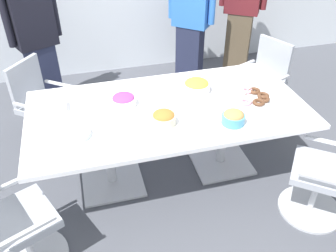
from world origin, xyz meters
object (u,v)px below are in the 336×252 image
object	(u,v)px
snack_bowl_cookies	(233,117)
conference_table	(168,119)
office_chair_2	(261,85)
plate_stack	(75,134)
snack_bowl_pretzels	(164,118)
person_standing_0	(37,40)
snack_bowl_chips_yellow	(197,86)
office_chair_1	(328,178)
person_standing_1	(191,20)
person_standing_2	(242,5)
napkin_pile	(57,107)
donut_platter	(251,97)
office_chair_3	(44,108)
office_chair_0	(13,229)
snack_bowl_candy_mix	(124,100)

from	to	relation	value
snack_bowl_cookies	conference_table	bearing A→B (deg)	140.76
office_chair_2	plate_stack	size ratio (longest dim) A/B	3.82
snack_bowl_pretzels	plate_stack	distance (m)	0.70
person_standing_0	snack_bowl_chips_yellow	world-z (taller)	person_standing_0
office_chair_2	office_chair_1	bearing A→B (deg)	149.40
person_standing_0	snack_bowl_pretzels	distance (m)	2.05
person_standing_1	snack_bowl_pretzels	size ratio (longest dim) A/B	8.82
snack_bowl_chips_yellow	snack_bowl_pretzels	bearing A→B (deg)	-134.68
plate_stack	person_standing_2	bearing A→B (deg)	40.85
office_chair_1	napkin_pile	xyz separation A→B (m)	(-2.04, 1.04, 0.37)
office_chair_2	donut_platter	xyz separation A→B (m)	(-0.55, -0.76, 0.37)
conference_table	plate_stack	world-z (taller)	plate_stack
conference_table	person_standing_0	distance (m)	1.93
person_standing_0	person_standing_1	distance (m)	1.85
office_chair_3	person_standing_1	distance (m)	2.08
conference_table	snack_bowl_chips_yellow	bearing A→B (deg)	31.75
snack_bowl_cookies	snack_bowl_pretzels	size ratio (longest dim) A/B	0.95
conference_table	napkin_pile	xyz separation A→B (m)	(-0.92, 0.21, 0.15)
snack_bowl_pretzels	plate_stack	size ratio (longest dim) A/B	0.83
office_chair_0	snack_bowl_chips_yellow	distance (m)	1.91
office_chair_1	plate_stack	bearing A→B (deg)	110.06
office_chair_0	person_standing_1	world-z (taller)	person_standing_1
person_standing_0	snack_bowl_cookies	world-z (taller)	person_standing_0
snack_bowl_chips_yellow	snack_bowl_pretzels	size ratio (longest dim) A/B	1.27
person_standing_2	plate_stack	size ratio (longest dim) A/B	7.91
office_chair_1	office_chair_3	xyz separation A→B (m)	(-2.23, 1.66, 0.00)
person_standing_2	napkin_pile	world-z (taller)	person_standing_2
person_standing_1	plate_stack	bearing A→B (deg)	90.68
person_standing_0	person_standing_2	size ratio (longest dim) A/B	0.89
snack_bowl_cookies	donut_platter	size ratio (longest dim) A/B	0.57
person_standing_2	person_standing_0	bearing A→B (deg)	37.67
office_chair_1	office_chair_2	size ratio (longest dim) A/B	1.00
conference_table	napkin_pile	world-z (taller)	napkin_pile
person_standing_0	office_chair_3	bearing A→B (deg)	65.71
office_chair_3	snack_bowl_pretzels	bearing A→B (deg)	80.90
snack_bowl_cookies	snack_bowl_pretzels	bearing A→B (deg)	165.71
office_chair_1	snack_bowl_chips_yellow	size ratio (longest dim) A/B	3.63
office_chair_1	snack_bowl_cookies	world-z (taller)	office_chair_1
snack_bowl_candy_mix	donut_platter	bearing A→B (deg)	-9.78
office_chair_3	plate_stack	bearing A→B (deg)	53.87
person_standing_0	snack_bowl_pretzels	size ratio (longest dim) A/B	8.53
person_standing_0	snack_bowl_cookies	bearing A→B (deg)	104.96
person_standing_0	snack_bowl_chips_yellow	size ratio (longest dim) A/B	6.72
office_chair_0	office_chair_1	size ratio (longest dim) A/B	1.00
office_chair_1	snack_bowl_cookies	xyz separation A→B (m)	(-0.67, 0.47, 0.40)
office_chair_1	snack_bowl_pretzels	xyz separation A→B (m)	(-1.21, 0.60, 0.40)
office_chair_3	snack_bowl_chips_yellow	world-z (taller)	office_chair_3
office_chair_1	person_standing_1	world-z (taller)	person_standing_1
person_standing_0	donut_platter	bearing A→B (deg)	115.09
plate_stack	office_chair_1	bearing A→B (deg)	-17.92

